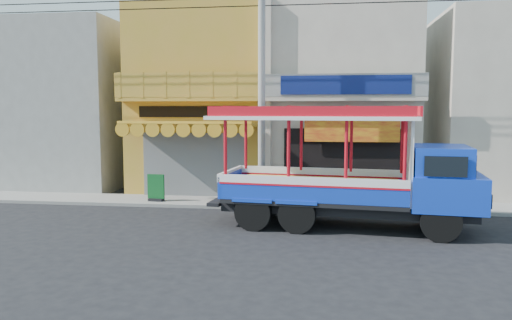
{
  "coord_description": "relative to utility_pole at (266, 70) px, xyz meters",
  "views": [
    {
      "loc": [
        1.21,
        -14.68,
        3.63
      ],
      "look_at": [
        -1.1,
        2.5,
        1.88
      ],
      "focal_mm": 35.0,
      "sensor_mm": 36.0,
      "label": 1
    }
  ],
  "objects": [
    {
      "name": "filler_building_left",
      "position": [
        -10.15,
        4.7,
        -1.23
      ],
      "size": [
        6.0,
        6.0,
        7.6
      ],
      "primitive_type": "cube",
      "color": "gray",
      "rests_on": "ground"
    },
    {
      "name": "songthaew_truck",
      "position": [
        3.32,
        -2.69,
        -3.23
      ],
      "size": [
        8.24,
        3.48,
        3.73
      ],
      "color": "black",
      "rests_on": "ground"
    },
    {
      "name": "sidewalk",
      "position": [
        0.85,
        0.7,
        -4.97
      ],
      "size": [
        30.0,
        2.0,
        0.12
      ],
      "primitive_type": "cube",
      "color": "slate",
      "rests_on": "ground"
    },
    {
      "name": "shophouse_left",
      "position": [
        -3.15,
        4.66,
        -0.92
      ],
      "size": [
        6.0,
        7.5,
        8.24
      ],
      "color": "#B48F28",
      "rests_on": "ground"
    },
    {
      "name": "utility_pole",
      "position": [
        0.0,
        0.0,
        0.0
      ],
      "size": [
        28.0,
        0.26,
        9.0
      ],
      "color": "gray",
      "rests_on": "ground"
    },
    {
      "name": "shophouse_right",
      "position": [
        2.85,
        4.66,
        -0.93
      ],
      "size": [
        6.0,
        6.75,
        8.24
      ],
      "color": "#B0A290",
      "rests_on": "ground"
    },
    {
      "name": "potted_plant_b",
      "position": [
        4.33,
        0.29,
        -4.45
      ],
      "size": [
        0.6,
        0.64,
        0.92
      ],
      "primitive_type": "imported",
      "rotation": [
        0.0,
        0.0,
        2.08
      ],
      "color": "#20631C",
      "rests_on": "sidewalk"
    },
    {
      "name": "party_pilaster",
      "position": [
        -0.15,
        1.55,
        -1.03
      ],
      "size": [
        0.35,
        0.3,
        8.0
      ],
      "primitive_type": "cube",
      "color": "#B0A290",
      "rests_on": "ground"
    },
    {
      "name": "green_sign",
      "position": [
        -4.29,
        0.33,
        -4.48
      ],
      "size": [
        0.68,
        0.37,
        1.04
      ],
      "color": "black",
      "rests_on": "sidewalk"
    },
    {
      "name": "ground",
      "position": [
        0.85,
        -3.3,
        -5.03
      ],
      "size": [
        90.0,
        90.0,
        0.0
      ],
      "primitive_type": "plane",
      "color": "black",
      "rests_on": "ground"
    },
    {
      "name": "filler_building_right",
      "position": [
        9.85,
        4.7,
        -1.23
      ],
      "size": [
        6.0,
        6.0,
        7.6
      ],
      "primitive_type": "cube",
      "color": "#B0A290",
      "rests_on": "ground"
    },
    {
      "name": "potted_plant_c",
      "position": [
        4.11,
        0.62,
        -4.4
      ],
      "size": [
        0.61,
        0.61,
        1.02
      ],
      "primitive_type": "imported",
      "rotation": [
        0.0,
        0.0,
        4.78
      ],
      "color": "#20631C",
      "rests_on": "sidewalk"
    }
  ]
}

